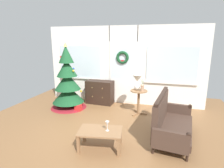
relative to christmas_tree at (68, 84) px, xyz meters
The scene contains 11 objects.
ground_plane 2.06m from the christmas_tree, 36.40° to the right, with size 6.76×6.76×0.00m, color brown.
back_wall_with_door 1.89m from the christmas_tree, 31.33° to the left, with size 5.20×0.19×2.55m.
christmas_tree is the anchor object (origin of this frame).
dresser_cabinet 1.11m from the christmas_tree, 38.18° to the left, with size 0.93×0.49×0.78m.
settee_sofa 3.23m from the christmas_tree, 19.61° to the right, with size 0.91×1.72×0.96m.
side_table 2.22m from the christmas_tree, ahead, with size 0.50×0.48×0.70m.
table_lamp 2.16m from the christmas_tree, ahead, with size 0.28×0.28×0.44m.
flower_vase 2.31m from the christmas_tree, ahead, with size 0.11×0.10×0.35m.
coffee_table 2.60m from the christmas_tree, 47.79° to the right, with size 0.91×0.65×0.38m.
wine_glass 2.65m from the christmas_tree, 45.23° to the right, with size 0.08×0.08×0.20m.
gift_box 0.80m from the christmas_tree, 22.91° to the right, with size 0.19×0.17×0.19m, color red.
Camera 1 is at (1.27, -3.85, 2.08)m, focal length 29.56 mm.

